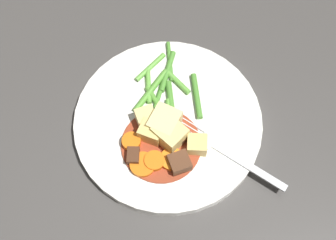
{
  "coord_description": "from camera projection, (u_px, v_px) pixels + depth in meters",
  "views": [
    {
      "loc": [
        0.28,
        -0.02,
        0.61
      ],
      "look_at": [
        0.0,
        0.0,
        0.02
      ],
      "focal_mm": 49.9,
      "sensor_mm": 36.0,
      "label": 1
    }
  ],
  "objects": [
    {
      "name": "green_bean_4",
      "position": [
        159.0,
        94.0,
        0.67
      ],
      "size": [
        0.05,
        0.02,
        0.01
      ],
      "primitive_type": "cylinder",
      "rotation": [
        0.0,
        1.57,
        5.94
      ],
      "color": "#4C8E33",
      "rests_on": "dinner_plate"
    },
    {
      "name": "green_bean_6",
      "position": [
        150.0,
        67.0,
        0.69
      ],
      "size": [
        0.05,
        0.05,
        0.01
      ],
      "primitive_type": "cylinder",
      "rotation": [
        0.0,
        1.57,
        5.46
      ],
      "color": "#66AD42",
      "rests_on": "dinner_plate"
    },
    {
      "name": "potato_chunk_4",
      "position": [
        151.0,
        132.0,
        0.64
      ],
      "size": [
        0.04,
        0.04,
        0.03
      ],
      "primitive_type": "cube",
      "rotation": [
        0.0,
        0.0,
        4.26
      ],
      "color": "#DBBC6B",
      "rests_on": "dinner_plate"
    },
    {
      "name": "green_bean_8",
      "position": [
        197.0,
        96.0,
        0.67
      ],
      "size": [
        0.07,
        0.01,
        0.01
      ],
      "primitive_type": "cylinder",
      "rotation": [
        0.0,
        1.57,
        6.31
      ],
      "color": "#4C8E33",
      "rests_on": "dinner_plate"
    },
    {
      "name": "potato_chunk_0",
      "position": [
        197.0,
        145.0,
        0.63
      ],
      "size": [
        0.03,
        0.03,
        0.02
      ],
      "primitive_type": "cube",
      "rotation": [
        0.0,
        0.0,
        3.01
      ],
      "color": "#DBBC6B",
      "rests_on": "dinner_plate"
    },
    {
      "name": "green_bean_1",
      "position": [
        167.0,
        71.0,
        0.69
      ],
      "size": [
        0.07,
        0.03,
        0.01
      ],
      "primitive_type": "cylinder",
      "rotation": [
        0.0,
        1.57,
        5.94
      ],
      "color": "#4C8E33",
      "rests_on": "dinner_plate"
    },
    {
      "name": "green_bean_9",
      "position": [
        151.0,
        91.0,
        0.68
      ],
      "size": [
        0.07,
        0.06,
        0.01
      ],
      "primitive_type": "cylinder",
      "rotation": [
        0.0,
        1.57,
        5.61
      ],
      "color": "#599E38",
      "rests_on": "dinner_plate"
    },
    {
      "name": "green_bean_7",
      "position": [
        148.0,
        86.0,
        0.68
      ],
      "size": [
        0.06,
        0.01,
        0.01
      ],
      "primitive_type": "cylinder",
      "rotation": [
        0.0,
        1.57,
        6.26
      ],
      "color": "#66AD42",
      "rests_on": "dinner_plate"
    },
    {
      "name": "fork",
      "position": [
        226.0,
        152.0,
        0.64
      ],
      "size": [
        0.12,
        0.15,
        0.0
      ],
      "color": "silver",
      "rests_on": "dinner_plate"
    },
    {
      "name": "potato_chunk_3",
      "position": [
        146.0,
        115.0,
        0.65
      ],
      "size": [
        0.03,
        0.03,
        0.03
      ],
      "primitive_type": "cube",
      "rotation": [
        0.0,
        0.0,
        0.26
      ],
      "color": "#E5CC7A",
      "rests_on": "dinner_plate"
    },
    {
      "name": "green_bean_10",
      "position": [
        171.0,
        105.0,
        0.67
      ],
      "size": [
        0.08,
        0.01,
        0.01
      ],
      "primitive_type": "cylinder",
      "rotation": [
        0.0,
        1.57,
        6.31
      ],
      "color": "#4C8E33",
      "rests_on": "dinner_plate"
    },
    {
      "name": "carrot_slice_3",
      "position": [
        131.0,
        142.0,
        0.64
      ],
      "size": [
        0.03,
        0.03,
        0.01
      ],
      "primitive_type": "cylinder",
      "rotation": [
        0.0,
        0.0,
        4.6
      ],
      "color": "orange",
      "rests_on": "dinner_plate"
    },
    {
      "name": "ground_plane",
      "position": [
        168.0,
        125.0,
        0.67
      ],
      "size": [
        3.0,
        3.0,
        0.0
      ],
      "primitive_type": "plane",
      "color": "#423F3D"
    },
    {
      "name": "meat_chunk_0",
      "position": [
        133.0,
        156.0,
        0.63
      ],
      "size": [
        0.02,
        0.02,
        0.02
      ],
      "primitive_type": "cube",
      "rotation": [
        0.0,
        0.0,
        4.6
      ],
      "color": "#4C2B19",
      "rests_on": "dinner_plate"
    },
    {
      "name": "carrot_slice_2",
      "position": [
        155.0,
        161.0,
        0.63
      ],
      "size": [
        0.04,
        0.04,
        0.01
      ],
      "primitive_type": "cylinder",
      "rotation": [
        0.0,
        0.0,
        0.54
      ],
      "color": "orange",
      "rests_on": "dinner_plate"
    },
    {
      "name": "carrot_slice_1",
      "position": [
        168.0,
        160.0,
        0.63
      ],
      "size": [
        0.04,
        0.04,
        0.01
      ],
      "primitive_type": "cylinder",
      "rotation": [
        0.0,
        0.0,
        0.49
      ],
      "color": "orange",
      "rests_on": "dinner_plate"
    },
    {
      "name": "potato_chunk_2",
      "position": [
        164.0,
        123.0,
        0.64
      ],
      "size": [
        0.05,
        0.05,
        0.03
      ],
      "primitive_type": "cube",
      "rotation": [
        0.0,
        0.0,
        5.74
      ],
      "color": "#EAD68C",
      "rests_on": "dinner_plate"
    },
    {
      "name": "meat_chunk_1",
      "position": [
        182.0,
        135.0,
        0.64
      ],
      "size": [
        0.03,
        0.03,
        0.02
      ],
      "primitive_type": "cube",
      "rotation": [
        0.0,
        0.0,
        3.77
      ],
      "color": "#56331E",
      "rests_on": "dinner_plate"
    },
    {
      "name": "stew_sauce",
      "position": [
        161.0,
        145.0,
        0.64
      ],
      "size": [
        0.11,
        0.11,
        0.0
      ],
      "primitive_type": "cylinder",
      "color": "#93381E",
      "rests_on": "dinner_plate"
    },
    {
      "name": "carrot_slice_0",
      "position": [
        143.0,
        165.0,
        0.63
      ],
      "size": [
        0.04,
        0.04,
        0.01
      ],
      "primitive_type": "cylinder",
      "rotation": [
        0.0,
        0.0,
        1.31
      ],
      "color": "orange",
      "rests_on": "dinner_plate"
    },
    {
      "name": "dinner_plate",
      "position": [
        168.0,
        122.0,
        0.67
      ],
      "size": [
        0.27,
        0.27,
        0.02
      ],
      "primitive_type": "cylinder",
      "color": "white",
      "rests_on": "ground_plane"
    },
    {
      "name": "green_bean_2",
      "position": [
        157.0,
        103.0,
        0.67
      ],
      "size": [
        0.06,
        0.03,
        0.01
      ],
      "primitive_type": "cylinder",
      "rotation": [
        0.0,
        1.57,
        6.72
      ],
      "color": "#599E38",
      "rests_on": "dinner_plate"
    },
    {
      "name": "potato_chunk_1",
      "position": [
        170.0,
        134.0,
        0.63
      ],
      "size": [
        0.05,
        0.05,
        0.03
      ],
      "primitive_type": "cube",
      "rotation": [
        0.0,
        0.0,
        2.31
      ],
      "color": "#E5CC7A",
      "rests_on": "dinner_plate"
    },
    {
      "name": "green_bean_5",
      "position": [
        169.0,
        118.0,
        0.66
      ],
      "size": [
        0.06,
        0.01,
        0.01
      ],
      "primitive_type": "cylinder",
      "rotation": [
        0.0,
        1.57,
        6.18
      ],
      "color": "#66AD42",
      "rests_on": "dinner_plate"
    },
    {
      "name": "green_bean_0",
      "position": [
        177.0,
        82.0,
        0.68
      ],
      "size": [
        0.04,
        0.04,
        0.01
      ],
      "primitive_type": "cylinder",
      "rotation": [
        0.0,
        1.57,
        6.93
      ],
      "color": "#66AD42",
      "rests_on": "dinner_plate"
    },
    {
      "name": "green_bean_3",
      "position": [
        170.0,
        61.0,
        0.7
      ],
      "size": [
        0.07,
        0.01,
        0.01
      ],
      "primitive_type": "cylinder",
      "rotation": [
        0.0,
        1.57,
        6.28
      ],
      "color": "#4C8E33",
      "rests_on": "dinner_plate"
    },
    {
      "name": "meat_chunk_2",
      "position": [
        179.0,
        163.0,
        0.62
      ],
      "size": [
        0.03,
        0.03,
        0.02
      ],
      "primitive_type": "cube",
      "rotation": [
        0.0,
        0.0,
        3.41
      ],
      "color": "#56331E",
      "rests_on": "dinner_plate"
    }
  ]
}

